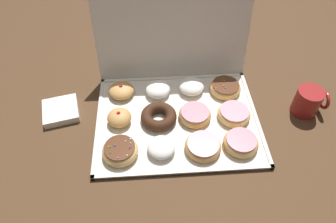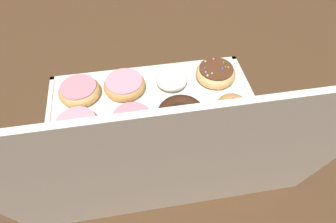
# 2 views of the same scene
# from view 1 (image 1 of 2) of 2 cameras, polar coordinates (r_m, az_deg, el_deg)

# --- Properties ---
(ground_plane) EXTENTS (3.00, 3.00, 0.00)m
(ground_plane) POSITION_cam_1_polar(r_m,az_deg,el_deg) (1.06, 1.77, -1.76)
(ground_plane) COLOR #4C331E
(donut_box) EXTENTS (0.55, 0.42, 0.01)m
(donut_box) POSITION_cam_1_polar(r_m,az_deg,el_deg) (1.05, 1.77, -1.58)
(donut_box) COLOR silver
(donut_box) RESTS_ON ground
(box_lid_open) EXTENTS (0.55, 0.08, 0.39)m
(box_lid_open) POSITION_cam_1_polar(r_m,az_deg,el_deg) (1.11, 0.83, 14.97)
(box_lid_open) COLOR silver
(box_lid_open) RESTS_ON ground
(sprinkle_donut_0) EXTENTS (0.11, 0.11, 0.04)m
(sprinkle_donut_0) POSITION_cam_1_polar(r_m,az_deg,el_deg) (0.96, -8.91, -7.20)
(sprinkle_donut_0) COLOR #E5B770
(sprinkle_donut_0) RESTS_ON donut_box
(powdered_filled_donut_1) EXTENTS (0.09, 0.09, 0.04)m
(powdered_filled_donut_1) POSITION_cam_1_polar(r_m,az_deg,el_deg) (0.96, -1.25, -6.69)
(powdered_filled_donut_1) COLOR white
(powdered_filled_donut_1) RESTS_ON donut_box
(pink_frosted_donut_2) EXTENTS (0.11, 0.11, 0.03)m
(pink_frosted_donut_2) POSITION_cam_1_polar(r_m,az_deg,el_deg) (0.97, 6.52, -6.43)
(pink_frosted_donut_2) COLOR tan
(pink_frosted_donut_2) RESTS_ON donut_box
(pink_frosted_donut_3) EXTENTS (0.11, 0.11, 0.04)m
(pink_frosted_donut_3) POSITION_cam_1_polar(r_m,az_deg,el_deg) (0.99, 13.41, -5.63)
(pink_frosted_donut_3) COLOR tan
(pink_frosted_donut_3) RESTS_ON donut_box
(jelly_filled_donut_4) EXTENTS (0.08, 0.08, 0.05)m
(jelly_filled_donut_4) POSITION_cam_1_polar(r_m,az_deg,el_deg) (1.04, -9.07, -1.13)
(jelly_filled_donut_4) COLOR tan
(jelly_filled_donut_4) RESTS_ON donut_box
(chocolate_cake_ring_donut_5) EXTENTS (0.12, 0.12, 0.04)m
(chocolate_cake_ring_donut_5) POSITION_cam_1_polar(r_m,az_deg,el_deg) (1.04, -1.75, -0.83)
(chocolate_cake_ring_donut_5) COLOR #381E11
(chocolate_cake_ring_donut_5) RESTS_ON donut_box
(pink_frosted_donut_6) EXTENTS (0.11, 0.11, 0.04)m
(pink_frosted_donut_6) POSITION_cam_1_polar(r_m,az_deg,el_deg) (1.04, 5.02, -0.55)
(pink_frosted_donut_6) COLOR tan
(pink_frosted_donut_6) RESTS_ON donut_box
(pink_frosted_donut_7) EXTENTS (0.11, 0.11, 0.04)m
(pink_frosted_donut_7) POSITION_cam_1_polar(r_m,az_deg,el_deg) (1.06, 12.18, -0.43)
(pink_frosted_donut_7) COLOR #E5B770
(pink_frosted_donut_7) RESTS_ON donut_box
(jelly_filled_donut_8) EXTENTS (0.09, 0.09, 0.05)m
(jelly_filled_donut_8) POSITION_cam_1_polar(r_m,az_deg,el_deg) (1.13, -8.68, 3.92)
(jelly_filled_donut_8) COLOR tan
(jelly_filled_donut_8) RESTS_ON donut_box
(powdered_filled_donut_9) EXTENTS (0.09, 0.09, 0.04)m
(powdered_filled_donut_9) POSITION_cam_1_polar(r_m,az_deg,el_deg) (1.12, -1.90, 4.15)
(powdered_filled_donut_9) COLOR white
(powdered_filled_donut_9) RESTS_ON donut_box
(powdered_filled_donut_10) EXTENTS (0.09, 0.09, 0.04)m
(powdered_filled_donut_10) POSITION_cam_1_polar(r_m,az_deg,el_deg) (1.13, 4.37, 4.69)
(powdered_filled_donut_10) COLOR white
(powdered_filled_donut_10) RESTS_ON donut_box
(sprinkle_donut_11) EXTENTS (0.11, 0.11, 0.04)m
(sprinkle_donut_11) POSITION_cam_1_polar(r_m,az_deg,el_deg) (1.15, 10.62, 4.38)
(sprinkle_donut_11) COLOR tan
(sprinkle_donut_11) RESTS_ON donut_box
(coffee_mug) EXTENTS (0.11, 0.09, 0.10)m
(coffee_mug) POSITION_cam_1_polar(r_m,az_deg,el_deg) (1.16, 24.67, 1.77)
(coffee_mug) COLOR maroon
(coffee_mug) RESTS_ON ground
(napkin_stack) EXTENTS (0.14, 0.14, 0.03)m
(napkin_stack) POSITION_cam_1_polar(r_m,az_deg,el_deg) (1.14, -19.34, 0.14)
(napkin_stack) COLOR white
(napkin_stack) RESTS_ON ground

